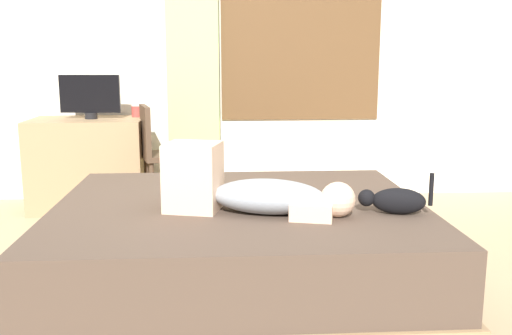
{
  "coord_description": "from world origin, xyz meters",
  "views": [
    {
      "loc": [
        -0.03,
        -2.79,
        1.24
      ],
      "look_at": [
        0.17,
        0.34,
        0.62
      ],
      "focal_mm": 40.24,
      "sensor_mm": 36.0,
      "label": 1
    }
  ],
  "objects_px": {
    "desk": "(89,164)",
    "cup": "(137,112)",
    "cat": "(395,200)",
    "chair_by_desk": "(159,150)",
    "person_lying": "(249,190)",
    "tv_monitor": "(90,96)",
    "bed": "(240,246)"
  },
  "relations": [
    {
      "from": "person_lying",
      "to": "cat",
      "type": "distance_m",
      "value": 0.72
    },
    {
      "from": "desk",
      "to": "cat",
      "type": "bearing_deg",
      "value": -46.08
    },
    {
      "from": "bed",
      "to": "tv_monitor",
      "type": "height_order",
      "value": "tv_monitor"
    },
    {
      "from": "bed",
      "to": "desk",
      "type": "distance_m",
      "value": 2.1
    },
    {
      "from": "bed",
      "to": "cat",
      "type": "bearing_deg",
      "value": -19.19
    },
    {
      "from": "cat",
      "to": "desk",
      "type": "height_order",
      "value": "desk"
    },
    {
      "from": "person_lying",
      "to": "desk",
      "type": "xyz_separation_m",
      "value": [
        -1.21,
        1.92,
        -0.22
      ]
    },
    {
      "from": "desk",
      "to": "cup",
      "type": "relative_size",
      "value": 10.31
    },
    {
      "from": "person_lying",
      "to": "cup",
      "type": "height_order",
      "value": "cup"
    },
    {
      "from": "tv_monitor",
      "to": "chair_by_desk",
      "type": "distance_m",
      "value": 0.71
    },
    {
      "from": "cat",
      "to": "chair_by_desk",
      "type": "bearing_deg",
      "value": 126.29
    },
    {
      "from": "person_lying",
      "to": "tv_monitor",
      "type": "distance_m",
      "value": 2.28
    },
    {
      "from": "person_lying",
      "to": "desk",
      "type": "bearing_deg",
      "value": 122.17
    },
    {
      "from": "desk",
      "to": "chair_by_desk",
      "type": "xyz_separation_m",
      "value": [
        0.59,
        -0.18,
        0.14
      ]
    },
    {
      "from": "cup",
      "to": "desk",
      "type": "bearing_deg",
      "value": -161.5
    },
    {
      "from": "desk",
      "to": "chair_by_desk",
      "type": "relative_size",
      "value": 1.05
    },
    {
      "from": "bed",
      "to": "chair_by_desk",
      "type": "bearing_deg",
      "value": 110.52
    },
    {
      "from": "cat",
      "to": "cup",
      "type": "distance_m",
      "value": 2.64
    },
    {
      "from": "person_lying",
      "to": "desk",
      "type": "height_order",
      "value": "person_lying"
    },
    {
      "from": "person_lying",
      "to": "bed",
      "type": "bearing_deg",
      "value": 101.85
    },
    {
      "from": "tv_monitor",
      "to": "cup",
      "type": "height_order",
      "value": "tv_monitor"
    },
    {
      "from": "bed",
      "to": "tv_monitor",
      "type": "distance_m",
      "value": 2.18
    },
    {
      "from": "cat",
      "to": "chair_by_desk",
      "type": "relative_size",
      "value": 0.41
    },
    {
      "from": "tv_monitor",
      "to": "chair_by_desk",
      "type": "height_order",
      "value": "tv_monitor"
    },
    {
      "from": "cup",
      "to": "chair_by_desk",
      "type": "distance_m",
      "value": 0.46
    },
    {
      "from": "desk",
      "to": "cup",
      "type": "xyz_separation_m",
      "value": [
        0.38,
        0.13,
        0.41
      ]
    },
    {
      "from": "person_lying",
      "to": "chair_by_desk",
      "type": "bearing_deg",
      "value": 109.63
    },
    {
      "from": "cat",
      "to": "desk",
      "type": "distance_m",
      "value": 2.78
    },
    {
      "from": "cat",
      "to": "tv_monitor",
      "type": "height_order",
      "value": "tv_monitor"
    },
    {
      "from": "person_lying",
      "to": "cat",
      "type": "bearing_deg",
      "value": -6.0
    },
    {
      "from": "cat",
      "to": "person_lying",
      "type": "bearing_deg",
      "value": 174.0
    },
    {
      "from": "desk",
      "to": "chair_by_desk",
      "type": "bearing_deg",
      "value": -16.78
    }
  ]
}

